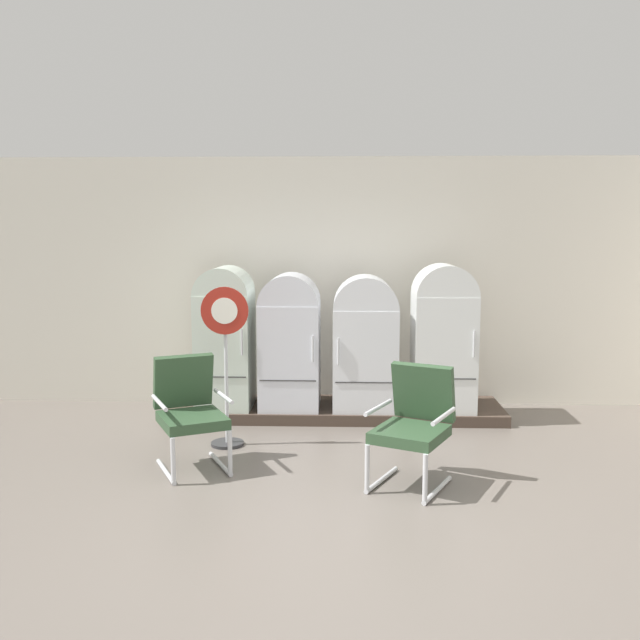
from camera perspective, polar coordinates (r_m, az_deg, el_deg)
The scene contains 10 objects.
ground at distance 5.19m, azimuth 0.77°, elevation -16.81°, with size 12.00×10.00×0.05m, color #675F57.
back_wall at distance 8.41m, azimuth 1.31°, elevation 3.21°, with size 11.76×0.12×2.92m.
display_plinth at distance 8.02m, azimuth 1.23°, elevation -7.27°, with size 3.73×0.95×0.12m, color #43352C.
refrigerator_0 at distance 7.86m, azimuth -7.68°, elevation -1.01°, with size 0.59×0.72×1.56m.
refrigerator_1 at distance 7.78m, azimuth -2.44°, elevation -1.39°, with size 0.65×0.72×1.48m.
refrigerator_2 at distance 7.76m, azimuth 3.67°, elevation -1.54°, with size 0.70×0.71×1.46m.
refrigerator_3 at distance 7.81m, azimuth 9.95°, elevation -1.02°, with size 0.66×0.69×1.59m.
armchair_left at distance 6.34m, azimuth -10.52°, elevation -7.00°, with size 0.79×0.86×0.98m.
armchair_right at distance 5.89m, azimuth 7.64°, elevation -8.08°, with size 0.79×0.86×0.98m.
sign_stand at distance 6.83m, azimuth -7.62°, elevation -3.89°, with size 0.46×0.32×1.55m.
Camera 1 is at (0.09, -4.72, 2.12)m, focal length 39.57 mm.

